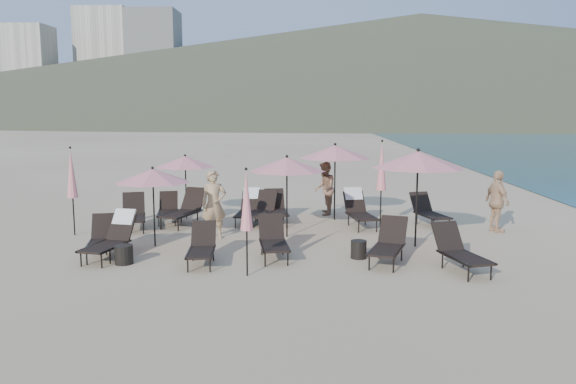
{
  "coord_description": "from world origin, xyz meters",
  "views": [
    {
      "loc": [
        0.6,
        -12.41,
        3.41
      ],
      "look_at": [
        -0.02,
        3.5,
        1.1
      ],
      "focal_mm": 35.0,
      "sensor_mm": 36.0,
      "label": 1
    }
  ],
  "objects_px": {
    "lounger_10": "(359,209)",
    "umbrella_open_4": "(335,152)",
    "lounger_3": "(273,239)",
    "lounger_8": "(249,207)",
    "lounger_6": "(134,213)",
    "lounger_7": "(184,209)",
    "umbrella_closed_0": "(246,201)",
    "lounger_5": "(460,251)",
    "lounger_4": "(388,243)",
    "lounger_0": "(112,237)",
    "lounger_12": "(276,208)",
    "umbrella_closed_2": "(71,174)",
    "beachgoer_a": "(214,204)",
    "lounger_1": "(102,238)",
    "umbrella_open_2": "(418,160)",
    "beachgoer_c": "(497,201)",
    "side_table_0": "(124,255)",
    "umbrella_open_3": "(185,162)",
    "lounger_9": "(262,209)",
    "umbrella_open_0": "(153,176)",
    "side_table_1": "(359,249)",
    "umbrella_open_1": "(287,165)",
    "beachgoer_b": "(325,188)",
    "lounger_13": "(168,209)",
    "lounger_2": "(202,246)",
    "lounger_11": "(429,211)"
  },
  "relations": [
    {
      "from": "lounger_3",
      "to": "lounger_8",
      "type": "distance_m",
      "value": 4.2
    },
    {
      "from": "beachgoer_c",
      "to": "umbrella_open_3",
      "type": "bearing_deg",
      "value": 65.35
    },
    {
      "from": "umbrella_open_2",
      "to": "umbrella_open_3",
      "type": "height_order",
      "value": "umbrella_open_2"
    },
    {
      "from": "lounger_1",
      "to": "lounger_4",
      "type": "height_order",
      "value": "lounger_4"
    },
    {
      "from": "lounger_4",
      "to": "umbrella_open_2",
      "type": "height_order",
      "value": "umbrella_open_2"
    },
    {
      "from": "lounger_12",
      "to": "umbrella_closed_2",
      "type": "distance_m",
      "value": 5.96
    },
    {
      "from": "lounger_1",
      "to": "lounger_12",
      "type": "bearing_deg",
      "value": 34.36
    },
    {
      "from": "lounger_4",
      "to": "umbrella_open_4",
      "type": "height_order",
      "value": "umbrella_open_4"
    },
    {
      "from": "lounger_10",
      "to": "umbrella_open_4",
      "type": "bearing_deg",
      "value": 113.03
    },
    {
      "from": "lounger_4",
      "to": "lounger_0",
      "type": "bearing_deg",
      "value": -163.08
    },
    {
      "from": "lounger_10",
      "to": "beachgoer_a",
      "type": "height_order",
      "value": "beachgoer_a"
    },
    {
      "from": "umbrella_open_0",
      "to": "umbrella_open_4",
      "type": "height_order",
      "value": "umbrella_open_4"
    },
    {
      "from": "lounger_2",
      "to": "umbrella_closed_2",
      "type": "height_order",
      "value": "umbrella_closed_2"
    },
    {
      "from": "lounger_6",
      "to": "umbrella_open_2",
      "type": "bearing_deg",
      "value": -29.84
    },
    {
      "from": "beachgoer_c",
      "to": "side_table_0",
      "type": "bearing_deg",
      "value": 97.05
    },
    {
      "from": "beachgoer_b",
      "to": "lounger_0",
      "type": "bearing_deg",
      "value": -38.96
    },
    {
      "from": "lounger_8",
      "to": "umbrella_open_2",
      "type": "bearing_deg",
      "value": -28.09
    },
    {
      "from": "lounger_12",
      "to": "umbrella_open_3",
      "type": "relative_size",
      "value": 0.85
    },
    {
      "from": "umbrella_closed_0",
      "to": "lounger_5",
      "type": "bearing_deg",
      "value": 6.9
    },
    {
      "from": "beachgoer_b",
      "to": "lounger_7",
      "type": "bearing_deg",
      "value": -63.59
    },
    {
      "from": "side_table_1",
      "to": "umbrella_closed_0",
      "type": "bearing_deg",
      "value": -148.47
    },
    {
      "from": "umbrella_closed_2",
      "to": "lounger_1",
      "type": "bearing_deg",
      "value": -53.89
    },
    {
      "from": "lounger_6",
      "to": "lounger_12",
      "type": "bearing_deg",
      "value": -1.0
    },
    {
      "from": "lounger_6",
      "to": "lounger_7",
      "type": "height_order",
      "value": "lounger_7"
    },
    {
      "from": "lounger_7",
      "to": "lounger_10",
      "type": "relative_size",
      "value": 1.07
    },
    {
      "from": "lounger_13",
      "to": "umbrella_open_3",
      "type": "xyz_separation_m",
      "value": [
        0.45,
        0.55,
        1.41
      ]
    },
    {
      "from": "lounger_8",
      "to": "beachgoer_c",
      "type": "xyz_separation_m",
      "value": [
        7.16,
        -1.04,
        0.39
      ]
    },
    {
      "from": "lounger_0",
      "to": "umbrella_open_3",
      "type": "xyz_separation_m",
      "value": [
        0.68,
        4.85,
        1.32
      ]
    },
    {
      "from": "side_table_1",
      "to": "umbrella_open_1",
      "type": "bearing_deg",
      "value": 128.72
    },
    {
      "from": "umbrella_open_2",
      "to": "umbrella_open_4",
      "type": "relative_size",
      "value": 1.03
    },
    {
      "from": "lounger_11",
      "to": "beachgoer_c",
      "type": "distance_m",
      "value": 1.98
    },
    {
      "from": "umbrella_open_4",
      "to": "lounger_0",
      "type": "bearing_deg",
      "value": -138.15
    },
    {
      "from": "lounger_8",
      "to": "side_table_0",
      "type": "xyz_separation_m",
      "value": [
        -2.29,
        -4.77,
        -0.27
      ]
    },
    {
      "from": "beachgoer_a",
      "to": "umbrella_closed_0",
      "type": "bearing_deg",
      "value": -86.78
    },
    {
      "from": "umbrella_closed_2",
      "to": "side_table_0",
      "type": "bearing_deg",
      "value": -50.77
    },
    {
      "from": "lounger_3",
      "to": "lounger_5",
      "type": "relative_size",
      "value": 0.96
    },
    {
      "from": "lounger_10",
      "to": "beachgoer_a",
      "type": "distance_m",
      "value": 4.42
    },
    {
      "from": "lounger_3",
      "to": "lounger_6",
      "type": "relative_size",
      "value": 0.93
    },
    {
      "from": "lounger_10",
      "to": "lounger_12",
      "type": "distance_m",
      "value": 2.55
    },
    {
      "from": "umbrella_open_2",
      "to": "beachgoer_c",
      "type": "height_order",
      "value": "umbrella_open_2"
    },
    {
      "from": "lounger_0",
      "to": "side_table_0",
      "type": "xyz_separation_m",
      "value": [
        0.45,
        -0.53,
        -0.29
      ]
    },
    {
      "from": "lounger_9",
      "to": "umbrella_open_0",
      "type": "relative_size",
      "value": 0.86
    },
    {
      "from": "umbrella_open_2",
      "to": "beachgoer_c",
      "type": "xyz_separation_m",
      "value": [
        2.61,
        1.82,
        -1.32
      ]
    },
    {
      "from": "beachgoer_b",
      "to": "umbrella_closed_2",
      "type": "bearing_deg",
      "value": -61.39
    },
    {
      "from": "umbrella_open_2",
      "to": "side_table_0",
      "type": "xyz_separation_m",
      "value": [
        -6.85,
        -1.91,
        -1.99
      ]
    },
    {
      "from": "lounger_3",
      "to": "umbrella_open_4",
      "type": "bearing_deg",
      "value": 61.69
    },
    {
      "from": "lounger_3",
      "to": "beachgoer_b",
      "type": "relative_size",
      "value": 0.96
    },
    {
      "from": "lounger_4",
      "to": "lounger_7",
      "type": "bearing_deg",
      "value": 162.62
    },
    {
      "from": "umbrella_closed_0",
      "to": "beachgoer_b",
      "type": "relative_size",
      "value": 1.29
    },
    {
      "from": "lounger_3",
      "to": "lounger_4",
      "type": "xyz_separation_m",
      "value": [
        2.63,
        -0.35,
        0.01
      ]
    }
  ]
}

